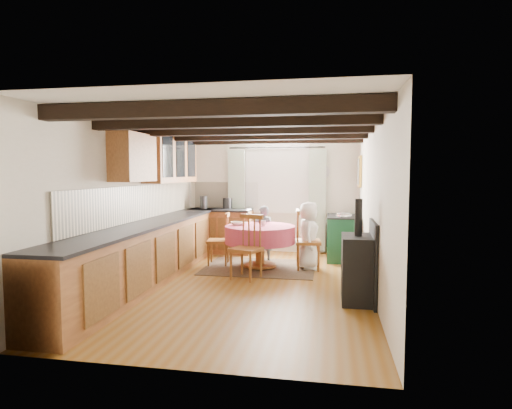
% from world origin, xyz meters
% --- Properties ---
extents(floor, '(3.60, 5.50, 0.00)m').
position_xyz_m(floor, '(0.00, 0.00, 0.00)').
color(floor, brown).
rests_on(floor, ground).
extents(ceiling, '(3.60, 5.50, 0.00)m').
position_xyz_m(ceiling, '(0.00, 0.00, 2.40)').
color(ceiling, white).
rests_on(ceiling, ground).
extents(wall_back, '(3.60, 0.00, 2.40)m').
position_xyz_m(wall_back, '(0.00, 2.75, 1.20)').
color(wall_back, silver).
rests_on(wall_back, ground).
extents(wall_front, '(3.60, 0.00, 2.40)m').
position_xyz_m(wall_front, '(0.00, -2.75, 1.20)').
color(wall_front, silver).
rests_on(wall_front, ground).
extents(wall_left, '(0.00, 5.50, 2.40)m').
position_xyz_m(wall_left, '(-1.80, 0.00, 1.20)').
color(wall_left, silver).
rests_on(wall_left, ground).
extents(wall_right, '(0.00, 5.50, 2.40)m').
position_xyz_m(wall_right, '(1.80, 0.00, 1.20)').
color(wall_right, silver).
rests_on(wall_right, ground).
extents(beam_a, '(3.60, 0.16, 0.16)m').
position_xyz_m(beam_a, '(0.00, -2.00, 2.31)').
color(beam_a, black).
rests_on(beam_a, ceiling).
extents(beam_b, '(3.60, 0.16, 0.16)m').
position_xyz_m(beam_b, '(0.00, -1.00, 2.31)').
color(beam_b, black).
rests_on(beam_b, ceiling).
extents(beam_c, '(3.60, 0.16, 0.16)m').
position_xyz_m(beam_c, '(0.00, 0.00, 2.31)').
color(beam_c, black).
rests_on(beam_c, ceiling).
extents(beam_d, '(3.60, 0.16, 0.16)m').
position_xyz_m(beam_d, '(0.00, 1.00, 2.31)').
color(beam_d, black).
rests_on(beam_d, ceiling).
extents(beam_e, '(3.60, 0.16, 0.16)m').
position_xyz_m(beam_e, '(0.00, 2.00, 2.31)').
color(beam_e, black).
rests_on(beam_e, ceiling).
extents(splash_left, '(0.02, 4.50, 0.55)m').
position_xyz_m(splash_left, '(-1.78, 0.30, 1.20)').
color(splash_left, beige).
rests_on(splash_left, wall_left).
extents(splash_back, '(1.40, 0.02, 0.55)m').
position_xyz_m(splash_back, '(-1.00, 2.73, 1.20)').
color(splash_back, beige).
rests_on(splash_back, wall_back).
extents(base_cabinet_left, '(0.60, 5.30, 0.88)m').
position_xyz_m(base_cabinet_left, '(-1.50, 0.00, 0.44)').
color(base_cabinet_left, '#A16232').
rests_on(base_cabinet_left, floor).
extents(base_cabinet_back, '(1.30, 0.60, 0.88)m').
position_xyz_m(base_cabinet_back, '(-1.05, 2.45, 0.44)').
color(base_cabinet_back, '#A16232').
rests_on(base_cabinet_back, floor).
extents(worktop_left, '(0.64, 5.30, 0.04)m').
position_xyz_m(worktop_left, '(-1.48, 0.00, 0.90)').
color(worktop_left, black).
rests_on(worktop_left, base_cabinet_left).
extents(worktop_back, '(1.30, 0.64, 0.04)m').
position_xyz_m(worktop_back, '(-1.05, 2.43, 0.90)').
color(worktop_back, black).
rests_on(worktop_back, base_cabinet_back).
extents(wall_cabinet_glass, '(0.34, 1.80, 0.90)m').
position_xyz_m(wall_cabinet_glass, '(-1.63, 1.20, 1.95)').
color(wall_cabinet_glass, '#A16232').
rests_on(wall_cabinet_glass, wall_left).
extents(wall_cabinet_solid, '(0.34, 0.90, 0.70)m').
position_xyz_m(wall_cabinet_solid, '(-1.63, -0.30, 1.90)').
color(wall_cabinet_solid, '#A16232').
rests_on(wall_cabinet_solid, wall_left).
extents(window_frame, '(1.34, 0.03, 1.54)m').
position_xyz_m(window_frame, '(0.10, 2.73, 1.60)').
color(window_frame, white).
rests_on(window_frame, wall_back).
extents(window_pane, '(1.20, 0.01, 1.40)m').
position_xyz_m(window_pane, '(0.10, 2.74, 1.60)').
color(window_pane, white).
rests_on(window_pane, wall_back).
extents(curtain_left, '(0.35, 0.10, 2.10)m').
position_xyz_m(curtain_left, '(-0.75, 2.65, 1.10)').
color(curtain_left, '#A7A7A7').
rests_on(curtain_left, wall_back).
extents(curtain_right, '(0.35, 0.10, 2.10)m').
position_xyz_m(curtain_right, '(0.95, 2.65, 1.10)').
color(curtain_right, '#A7A7A7').
rests_on(curtain_right, wall_back).
extents(curtain_rod, '(2.00, 0.03, 0.03)m').
position_xyz_m(curtain_rod, '(0.10, 2.65, 2.20)').
color(curtain_rod, black).
rests_on(curtain_rod, wall_back).
extents(wall_picture, '(0.04, 0.50, 0.60)m').
position_xyz_m(wall_picture, '(1.77, 2.30, 1.70)').
color(wall_picture, gold).
rests_on(wall_picture, wall_right).
extents(wall_plate, '(0.30, 0.02, 0.30)m').
position_xyz_m(wall_plate, '(1.05, 2.72, 1.70)').
color(wall_plate, silver).
rests_on(wall_plate, wall_back).
extents(rug, '(1.93, 1.50, 0.01)m').
position_xyz_m(rug, '(0.00, 1.17, 0.01)').
color(rug, '#352619').
rests_on(rug, floor).
extents(dining_table, '(1.24, 1.24, 0.75)m').
position_xyz_m(dining_table, '(0.00, 1.17, 0.37)').
color(dining_table, '#BF4464').
rests_on(dining_table, floor).
extents(chair_near, '(0.56, 0.58, 1.02)m').
position_xyz_m(chair_near, '(-0.08, 0.37, 0.51)').
color(chair_near, brown).
rests_on(chair_near, floor).
extents(chair_left, '(0.47, 0.46, 0.95)m').
position_xyz_m(chair_left, '(-0.78, 1.26, 0.48)').
color(chair_left, brown).
rests_on(chair_left, floor).
extents(chair_right, '(0.52, 0.50, 1.05)m').
position_xyz_m(chair_right, '(0.85, 1.19, 0.52)').
color(chair_right, brown).
rests_on(chair_right, floor).
extents(aga_range, '(0.61, 0.95, 0.87)m').
position_xyz_m(aga_range, '(1.47, 2.12, 0.44)').
color(aga_range, '#133E23').
rests_on(aga_range, floor).
extents(cast_iron_stove, '(0.40, 0.67, 1.34)m').
position_xyz_m(cast_iron_stove, '(1.58, -0.51, 0.67)').
color(cast_iron_stove, black).
rests_on(cast_iron_stove, floor).
extents(child_far, '(0.44, 0.35, 1.05)m').
position_xyz_m(child_far, '(-0.03, 1.78, 0.53)').
color(child_far, '#535A63').
rests_on(child_far, floor).
extents(child_right, '(0.38, 0.57, 1.17)m').
position_xyz_m(child_right, '(0.85, 1.24, 0.59)').
color(child_right, white).
rests_on(child_right, floor).
extents(bowl_a, '(0.24, 0.24, 0.05)m').
position_xyz_m(bowl_a, '(-0.36, 1.24, 0.77)').
color(bowl_a, silver).
rests_on(bowl_a, dining_table).
extents(bowl_b, '(0.24, 0.24, 0.06)m').
position_xyz_m(bowl_b, '(-0.41, 1.16, 0.78)').
color(bowl_b, silver).
rests_on(bowl_b, dining_table).
extents(cup, '(0.14, 0.14, 0.09)m').
position_xyz_m(cup, '(0.06, 1.19, 0.79)').
color(cup, silver).
rests_on(cup, dining_table).
extents(canister_tall, '(0.16, 0.16, 0.27)m').
position_xyz_m(canister_tall, '(-1.40, 2.38, 1.05)').
color(canister_tall, '#262628').
rests_on(canister_tall, worktop_back).
extents(canister_wide, '(0.20, 0.20, 0.22)m').
position_xyz_m(canister_wide, '(-0.93, 2.57, 1.03)').
color(canister_wide, '#262628').
rests_on(canister_wide, worktop_back).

